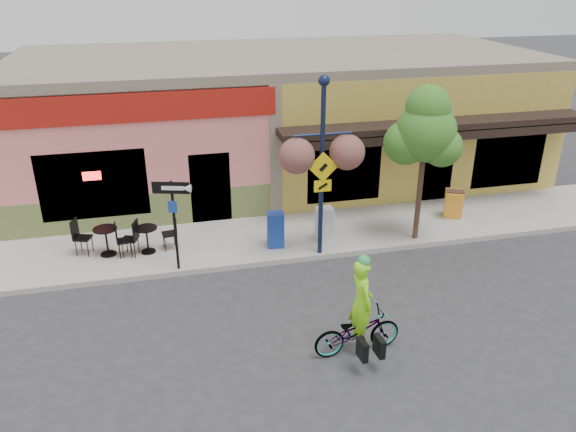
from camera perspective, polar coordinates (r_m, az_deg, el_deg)
The scene contains 14 objects.
ground at distance 15.00m, azimuth 5.35°, elevation -5.17°, with size 90.00×90.00×0.00m, color #2D2D30.
sidewalk at distance 16.65m, azimuth 3.20°, elevation -1.67°, with size 24.00×3.00×0.15m, color #9E9B93.
curb at distance 15.42m, azimuth 4.72°, elevation -3.96°, with size 24.00×0.12×0.15m, color #A8A59E.
building at distance 20.93m, azimuth -0.97°, elevation 10.16°, with size 18.20×8.20×4.50m, color #DB706C, non-canonical shape.
bicycle at distance 11.77m, azimuth 7.04°, elevation -11.56°, with size 0.65×1.85×0.97m, color maroon.
cyclist_rider at distance 11.53m, azimuth 7.40°, elevation -9.69°, with size 0.69×0.45×1.88m, color #8BFA1A.
lamp_post at distance 14.40m, azimuth 3.45°, elevation 4.76°, with size 1.53×0.61×4.79m, color #121D3B, non-canonical shape.
one_way_sign at distance 14.29m, azimuth -11.41°, elevation -1.03°, with size 0.92×0.20×2.41m, color black, non-canonical shape.
cafe_set_left at distance 15.76m, azimuth -17.99°, elevation -2.10°, with size 1.70×0.85×1.02m, color black, non-canonical shape.
cafe_set_right at distance 15.62m, azimuth -14.15°, elevation -2.00°, with size 1.59×0.80×0.96m, color black, non-canonical shape.
newspaper_box_blue at distance 15.47m, azimuth -1.27°, elevation -1.39°, with size 0.45×0.40×1.00m, color navy, non-canonical shape.
newspaper_box_grey at distance 15.86m, azimuth 3.74°, elevation -0.81°, with size 0.45×0.41×0.97m, color silver, non-canonical shape.
street_tree at distance 15.71m, azimuth 13.49°, elevation 5.10°, with size 1.73×1.73×4.43m, color #3D7A26, non-canonical shape.
sandwich_board at distance 17.82m, azimuth 16.50°, elevation 0.96°, with size 0.54×0.39×0.89m, color #FD9E28, non-canonical shape.
Camera 1 is at (-4.38, -12.33, 7.33)m, focal length 35.00 mm.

